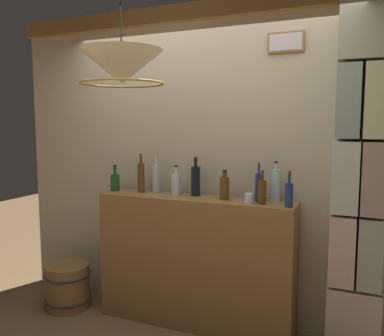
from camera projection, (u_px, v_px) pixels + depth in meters
The scene contains 16 objects.
panelled_rear_partition at pixel (205, 155), 3.45m from camera, with size 3.79×0.15×2.72m.
stone_pillar at pixel (359, 179), 2.84m from camera, with size 0.37×0.34×2.64m.
bar_shelf_unit at pixel (194, 262), 3.34m from camera, with size 1.67×0.33×1.10m, color olive.
liquor_bottle_gin at pixel (224, 187), 3.16m from camera, with size 0.08×0.08×0.24m.
liquor_bottle_bourbon at pixel (115, 182), 3.59m from camera, with size 0.08×0.08×0.23m.
liquor_bottle_port at pixel (196, 180), 3.34m from camera, with size 0.08×0.08×0.33m.
liquor_bottle_rye at pixel (289, 194), 2.88m from camera, with size 0.06×0.06×0.27m.
liquor_bottle_rum at pixel (156, 177), 3.49m from camera, with size 0.06×0.06×0.35m.
liquor_bottle_sherry at pixel (176, 184), 3.37m from camera, with size 0.08×0.08×0.26m.
liquor_bottle_scotch at pixel (259, 187), 3.10m from camera, with size 0.05×0.05×0.31m.
liquor_bottle_brandy at pixel (141, 177), 3.50m from camera, with size 0.06×0.06×0.34m.
liquor_bottle_tequila at pixel (262, 191), 2.99m from camera, with size 0.06×0.06×0.26m.
liquor_bottle_mezcal at pixel (276, 185), 3.08m from camera, with size 0.07×0.07×0.32m.
glass_tumbler_rocks at pixel (249, 198), 3.02m from camera, with size 0.07×0.07×0.08m.
pendant_lamp at pixel (122, 68), 2.71m from camera, with size 0.58×0.58×0.55m.
wooden_barrel at pixel (68, 286), 3.70m from camera, with size 0.43×0.43×0.41m.
Camera 1 is at (1.26, -2.11, 1.72)m, focal length 37.06 mm.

